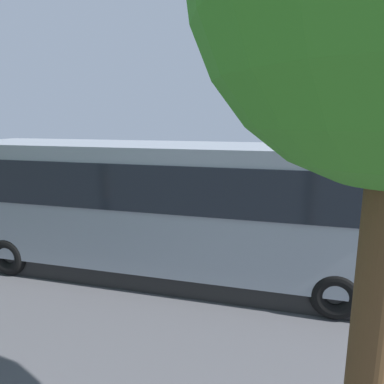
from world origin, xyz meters
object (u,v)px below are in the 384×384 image
(spectator_centre, at_px, (164,208))
(tour_bus, at_px, (168,210))
(spectator_far_left, at_px, (247,211))
(spectator_right, at_px, (133,203))
(parked_motorcycle_dark, at_px, (210,231))
(spectator_left, at_px, (211,208))
(stunt_motorcycle, at_px, (176,181))
(parked_motorcycle_silver, at_px, (137,227))

(spectator_centre, bearing_deg, tour_bus, 112.61)
(spectator_far_left, relative_size, spectator_right, 0.96)
(spectator_right, height_order, parked_motorcycle_dark, spectator_right)
(spectator_far_left, relative_size, parked_motorcycle_dark, 0.84)
(spectator_left, xyz_separation_m, stunt_motorcycle, (2.74, -4.62, -0.03))
(parked_motorcycle_silver, relative_size, parked_motorcycle_dark, 1.00)
(spectator_right, bearing_deg, stunt_motorcycle, -88.24)
(tour_bus, bearing_deg, parked_motorcycle_silver, -47.65)
(spectator_far_left, height_order, parked_motorcycle_dark, spectator_far_left)
(spectator_far_left, height_order, spectator_centre, spectator_far_left)
(spectator_far_left, relative_size, parked_motorcycle_silver, 0.84)
(spectator_far_left, bearing_deg, parked_motorcycle_dark, 29.42)
(tour_bus, xyz_separation_m, spectator_far_left, (-1.60, -2.76, -0.62))
(spectator_left, relative_size, stunt_motorcycle, 0.85)
(spectator_far_left, xyz_separation_m, spectator_centre, (2.62, 0.32, -0.03))
(spectator_far_left, bearing_deg, spectator_right, 3.12)
(spectator_far_left, height_order, stunt_motorcycle, spectator_far_left)
(spectator_left, height_order, spectator_centre, spectator_left)
(tour_bus, relative_size, spectator_right, 6.03)
(parked_motorcycle_silver, bearing_deg, spectator_centre, -142.14)
(spectator_far_left, xyz_separation_m, parked_motorcycle_dark, (1.05, 0.59, -0.55))
(spectator_right, bearing_deg, parked_motorcycle_silver, 122.55)
(spectator_far_left, distance_m, spectator_left, 1.17)
(tour_bus, bearing_deg, parked_motorcycle_dark, -104.35)
(spectator_far_left, height_order, spectator_left, spectator_far_left)
(stunt_motorcycle, bearing_deg, spectator_far_left, 129.87)
(tour_bus, relative_size, spectator_far_left, 6.27)
(tour_bus, height_order, parked_motorcycle_silver, tour_bus)
(spectator_right, distance_m, parked_motorcycle_dark, 2.80)
(spectator_left, bearing_deg, spectator_far_left, 177.53)
(spectator_left, height_order, spectator_right, spectator_right)
(parked_motorcycle_silver, xyz_separation_m, stunt_motorcycle, (0.57, -5.54, 0.51))
(parked_motorcycle_silver, xyz_separation_m, parked_motorcycle_dark, (-2.28, -0.28, 0.00))
(spectator_far_left, xyz_separation_m, spectator_left, (1.17, -0.05, -0.01))
(parked_motorcycle_dark, relative_size, stunt_motorcycle, 1.02)
(spectator_left, xyz_separation_m, parked_motorcycle_dark, (-0.12, 0.64, -0.54))
(spectator_centre, xyz_separation_m, spectator_right, (1.13, -0.11, 0.07))
(parked_motorcycle_silver, bearing_deg, stunt_motorcycle, -84.08)
(parked_motorcycle_dark, bearing_deg, spectator_left, -79.48)
(tour_bus, relative_size, stunt_motorcycle, 5.40)
(spectator_far_left, bearing_deg, stunt_motorcycle, -50.13)
(tour_bus, xyz_separation_m, spectator_right, (2.15, -2.56, -0.57))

